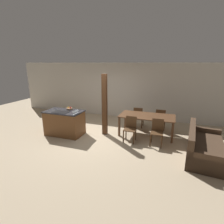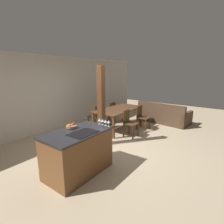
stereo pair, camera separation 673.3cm
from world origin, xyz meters
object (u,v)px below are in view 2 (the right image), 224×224
object	(u,v)px
fruit_bowl	(72,126)
dining_chair_near_right	(142,117)
kitchen_island	(78,152)
wine_glass_near	(109,122)
wine_glass_far	(102,120)
couch	(163,116)
dining_chair_near_left	(129,123)
wine_glass_end	(99,120)
wine_glass_middle	(106,121)
dining_table	(119,111)
dining_chair_far_right	(110,112)
dining_chair_far_left	(96,116)
timber_post	(101,107)

from	to	relation	value
fruit_bowl	dining_chair_near_right	xyz separation A→B (m)	(3.35, -0.02, -0.51)
kitchen_island	fruit_bowl	distance (m)	0.58
wine_glass_near	wine_glass_far	size ratio (longest dim) A/B	1.00
wine_glass_far	couch	distance (m)	4.24
wine_glass_near	dining_chair_near_left	world-z (taller)	wine_glass_near
wine_glass_end	couch	xyz separation A→B (m)	(4.17, -0.02, -0.77)
wine_glass_far	wine_glass_end	distance (m)	0.09
wine_glass_middle	couch	world-z (taller)	wine_glass_middle
wine_glass_near	wine_glass_far	bearing A→B (deg)	90.00
wine_glass_middle	wine_glass_end	xyz separation A→B (m)	(0.00, 0.18, 0.00)
wine_glass_middle	dining_table	bearing A→B (deg)	27.63
fruit_bowl	dining_table	bearing A→B (deg)	13.88
wine_glass_near	wine_glass_middle	distance (m)	0.09
kitchen_island	wine_glass_far	world-z (taller)	wine_glass_far
wine_glass_far	fruit_bowl	bearing A→B (deg)	142.75
wine_glass_near	dining_chair_near_right	distance (m)	2.91
dining_table	wine_glass_far	bearing A→B (deg)	-154.13
wine_glass_far	dining_chair_far_right	size ratio (longest dim) A/B	0.16
wine_glass_middle	dining_table	world-z (taller)	wine_glass_middle
dining_chair_far_left	dining_chair_far_right	size ratio (longest dim) A/B	1.00
wine_glass_middle	dining_chair_far_right	xyz separation A→B (m)	(2.80, 1.96, -0.58)
wine_glass_near	wine_glass_end	size ratio (longest dim) A/B	1.00
dining_chair_far_right	couch	bearing A→B (deg)	127.20
wine_glass_near	dining_chair_far_left	size ratio (longest dim) A/B	0.16
dining_chair_far_right	dining_chair_far_left	bearing A→B (deg)	0.00
wine_glass_middle	wine_glass_near	bearing A→B (deg)	-90.00
dining_table	dining_chair_far_right	xyz separation A→B (m)	(0.46, 0.74, -0.21)
wine_glass_end	dining_chair_near_left	world-z (taller)	wine_glass_end
couch	dining_table	bearing A→B (deg)	65.78
wine_glass_near	dining_chair_far_left	distance (m)	2.84
wine_glass_near	dining_chair_near_left	size ratio (longest dim) A/B	0.16
kitchen_island	wine_glass_middle	world-z (taller)	wine_glass_middle
wine_glass_end	timber_post	bearing A→B (deg)	37.31
wine_glass_far	timber_post	distance (m)	1.07
wine_glass_near	wine_glass_end	bearing A→B (deg)	90.00
dining_chair_near_right	dining_chair_far_right	size ratio (longest dim) A/B	1.00
dining_table	couch	world-z (taller)	couch
wine_glass_near	timber_post	bearing A→B (deg)	47.67
wine_glass_near	dining_table	size ratio (longest dim) A/B	0.07
dining_chair_far_left	fruit_bowl	bearing A→B (deg)	30.78
dining_chair_near_left	dining_chair_far_left	world-z (taller)	same
dining_chair_near_left	dining_chair_far_right	distance (m)	1.73
dining_chair_near_left	couch	size ratio (longest dim) A/B	0.41
wine_glass_middle	wine_glass_far	world-z (taller)	same
kitchen_island	wine_glass_end	xyz separation A→B (m)	(0.64, -0.06, 0.58)
couch	wine_glass_far	bearing A→B (deg)	97.02
timber_post	kitchen_island	bearing A→B (deg)	-159.12
wine_glass_near	dining_table	world-z (taller)	wine_glass_near
wine_glass_end	fruit_bowl	bearing A→B (deg)	149.16
fruit_bowl	timber_post	xyz separation A→B (m)	(1.36, 0.28, 0.17)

